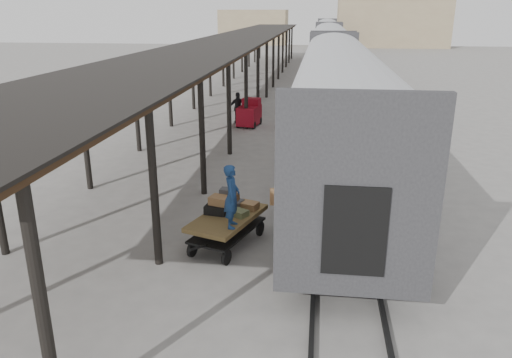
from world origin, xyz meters
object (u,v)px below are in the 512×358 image
object	(u,v)px
luggage_tug	(249,114)
baggage_cart	(227,223)
porter	(232,196)
pedestrian	(238,108)

from	to	relation	value
luggage_tug	baggage_cart	bearing A→B (deg)	-75.51
luggage_tug	porter	size ratio (longest dim) A/B	1.10
baggage_cart	porter	world-z (taller)	porter
baggage_cart	luggage_tug	xyz separation A→B (m)	(-1.44, 14.46, 0.01)
luggage_tug	pedestrian	size ratio (longest dim) A/B	1.02
baggage_cart	porter	bearing A→B (deg)	-50.04
baggage_cart	pedestrian	world-z (taller)	pedestrian
baggage_cart	luggage_tug	world-z (taller)	luggage_tug
porter	pedestrian	distance (m)	15.86
luggage_tug	porter	world-z (taller)	porter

